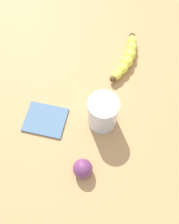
% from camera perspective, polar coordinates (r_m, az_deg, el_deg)
% --- Properties ---
extents(wooden_tabletop, '(1.20, 1.20, 0.03)m').
position_cam_1_polar(wooden_tabletop, '(0.74, 4.33, 2.04)').
color(wooden_tabletop, '#AF814F').
rests_on(wooden_tabletop, ground).
extents(banana, '(0.09, 0.19, 0.04)m').
position_cam_1_polar(banana, '(0.79, 8.56, 12.16)').
color(banana, yellow).
rests_on(banana, wooden_tabletop).
extents(smoothie_glass, '(0.08, 0.08, 0.10)m').
position_cam_1_polar(smoothie_glass, '(0.65, 3.05, -0.34)').
color(smoothie_glass, silver).
rests_on(smoothie_glass, wooden_tabletop).
extents(plum_fruit, '(0.05, 0.05, 0.05)m').
position_cam_1_polar(plum_fruit, '(0.63, -1.56, -12.81)').
color(plum_fruit, '#6B3360').
rests_on(plum_fruit, wooden_tabletop).
extents(folded_napkin, '(0.14, 0.14, 0.01)m').
position_cam_1_polar(folded_napkin, '(0.70, -10.06, -1.75)').
color(folded_napkin, slate).
rests_on(folded_napkin, wooden_tabletop).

